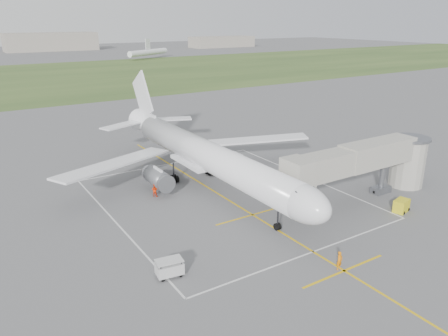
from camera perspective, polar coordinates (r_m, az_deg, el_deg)
ground at (r=58.46m, az=-2.04°, el=-2.61°), size 700.00×700.00×0.00m
grass_strip at (r=180.31m, az=-23.97°, el=10.56°), size 700.00×120.00×0.02m
apron_markings at (r=53.90m, az=1.12°, el=-4.53°), size 28.20×60.00×0.01m
airliner at (r=57.61m, az=-2.47°, el=1.68°), size 38.93×46.75×13.52m
jet_bridge at (r=57.12m, az=18.84°, el=0.87°), size 23.40×5.00×7.20m
gpu_unit at (r=55.27m, az=22.17°, el=-4.59°), size 2.24×1.80×1.48m
baggage_cart at (r=39.43m, az=-7.14°, el=-12.83°), size 2.50×1.70×1.62m
ramp_worker_nose at (r=41.43m, az=14.86°, el=-11.60°), size 0.69×0.50×1.77m
ramp_worker_wing at (r=56.13m, az=-9.04°, el=-2.85°), size 1.05×1.06×1.72m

